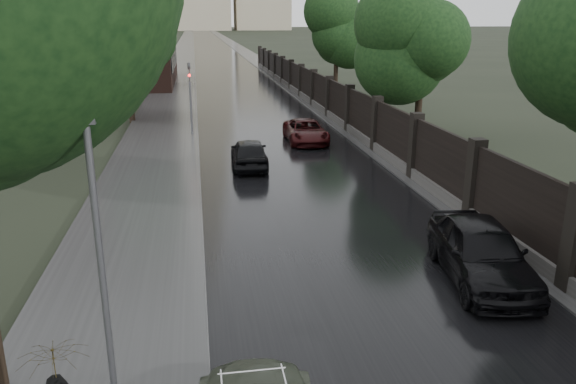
{
  "coord_description": "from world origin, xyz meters",
  "views": [
    {
      "loc": [
        -3.99,
        -5.92,
        6.29
      ],
      "look_at": [
        -1.52,
        9.26,
        1.5
      ],
      "focal_mm": 35.0,
      "sensor_mm": 36.0,
      "label": 1
    }
  ],
  "objects": [
    {
      "name": "traffic_light",
      "position": [
        -4.3,
        24.99,
        2.4
      ],
      "size": [
        0.16,
        0.32,
        4.0
      ],
      "color": "#59595E",
      "rests_on": "ground"
    },
    {
      "name": "tree_left_far",
      "position": [
        -8.0,
        30.0,
        5.24
      ],
      "size": [
        4.25,
        4.25,
        7.39
      ],
      "color": "black",
      "rests_on": "ground"
    },
    {
      "name": "verge_right",
      "position": [
        5.5,
        190.0,
        0.04
      ],
      "size": [
        3.0,
        420.0,
        0.08
      ],
      "primitive_type": "cube",
      "color": "#2D2D2D",
      "rests_on": "ground"
    },
    {
      "name": "pedestrian_umbrella",
      "position": [
        -6.0,
        0.84,
        1.8
      ],
      "size": [
        1.16,
        1.17,
        2.47
      ],
      "rotation": [
        0.0,
        0.0,
        0.31
      ],
      "color": "black",
      "rests_on": "sidewalk_left"
    },
    {
      "name": "car_right_far",
      "position": [
        1.6,
        22.55,
        0.6
      ],
      "size": [
        2.05,
        4.33,
        1.19
      ],
      "primitive_type": "imported",
      "rotation": [
        0.0,
        0.0,
        -0.02
      ],
      "color": "black",
      "rests_on": "ground"
    },
    {
      "name": "sidewalk_left",
      "position": [
        -6.0,
        190.0,
        0.08
      ],
      "size": [
        4.0,
        420.0,
        0.16
      ],
      "primitive_type": "cube",
      "color": "#2D2D2D",
      "rests_on": "ground"
    },
    {
      "name": "car_right_near",
      "position": [
        2.79,
        5.94,
        0.77
      ],
      "size": [
        2.42,
        4.72,
        1.54
      ],
      "primitive_type": "imported",
      "rotation": [
        0.0,
        0.0,
        -0.14
      ],
      "color": "black",
      "rests_on": "ground"
    },
    {
      "name": "fence_right",
      "position": [
        4.6,
        32.01,
        1.01
      ],
      "size": [
        0.45,
        75.72,
        2.7
      ],
      "color": "#383533",
      "rests_on": "ground"
    },
    {
      "name": "hatchback_left",
      "position": [
        -1.83,
        17.86,
        0.65
      ],
      "size": [
        1.68,
        3.88,
        1.3
      ],
      "primitive_type": "imported",
      "rotation": [
        0.0,
        0.0,
        3.1
      ],
      "color": "black",
      "rests_on": "ground"
    },
    {
      "name": "lamp_post",
      "position": [
        -5.4,
        1.5,
        2.67
      ],
      "size": [
        0.25,
        0.12,
        5.11
      ],
      "color": "#59595E",
      "rests_on": "ground"
    },
    {
      "name": "tree_right_c",
      "position": [
        7.5,
        40.0,
        4.95
      ],
      "size": [
        4.08,
        4.08,
        7.01
      ],
      "color": "black",
      "rests_on": "ground"
    },
    {
      "name": "tree_right_b",
      "position": [
        7.5,
        22.0,
        4.95
      ],
      "size": [
        4.08,
        4.08,
        7.01
      ],
      "color": "black",
      "rests_on": "ground"
    },
    {
      "name": "road",
      "position": [
        0.0,
        190.0,
        0.01
      ],
      "size": [
        8.0,
        420.0,
        0.02
      ],
      "primitive_type": "cube",
      "color": "black",
      "rests_on": "ground"
    }
  ]
}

